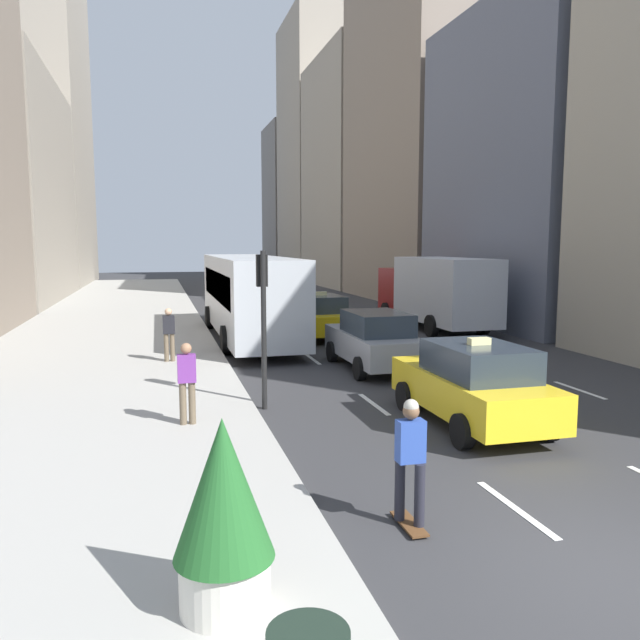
{
  "coord_description": "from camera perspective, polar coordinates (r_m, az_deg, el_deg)",
  "views": [
    {
      "loc": [
        -5.04,
        -5.5,
        3.75
      ],
      "look_at": [
        -0.03,
        13.65,
        1.32
      ],
      "focal_mm": 35.0,
      "sensor_mm": 36.0,
      "label": 1
    }
  ],
  "objects": [
    {
      "name": "pedestrian_mid_block",
      "position": [
        12.74,
        -12.07,
        -5.32
      ],
      "size": [
        0.36,
        0.22,
        1.65
      ],
      "color": "brown",
      "rests_on": "sidewalk_left"
    },
    {
      "name": "traffic_light_pole",
      "position": [
        14.09,
        -5.25,
        1.5
      ],
      "size": [
        0.24,
        0.42,
        3.6
      ],
      "color": "black",
      "rests_on": "ground"
    },
    {
      "name": "sedan_black_near",
      "position": [
        18.71,
        5.0,
        -1.83
      ],
      "size": [
        2.02,
        4.54,
        1.75
      ],
      "color": "#9EA0A5",
      "rests_on": "ground"
    },
    {
      "name": "planter_with_shrub",
      "position": [
        6.41,
        -8.81,
        -16.98
      ],
      "size": [
        1.0,
        1.0,
        1.95
      ],
      "color": "silver",
      "rests_on": "sidewalk_left"
    },
    {
      "name": "city_bus",
      "position": [
        24.58,
        -6.62,
        2.36
      ],
      "size": [
        2.8,
        11.61,
        3.25
      ],
      "color": "#B7BCC1",
      "rests_on": "ground"
    },
    {
      "name": "skateboarder",
      "position": [
        8.46,
        8.25,
        -12.31
      ],
      "size": [
        0.36,
        0.8,
        1.75
      ],
      "color": "brown",
      "rests_on": "ground"
    },
    {
      "name": "sidewalk_left",
      "position": [
        32.76,
        -18.01,
        0.21
      ],
      "size": [
        8.0,
        66.0,
        0.15
      ],
      "primitive_type": "cube",
      "color": "#ADAAA3",
      "rests_on": "ground"
    },
    {
      "name": "ground_plane",
      "position": [
        8.35,
        26.45,
        -20.46
      ],
      "size": [
        160.0,
        160.0,
        0.0
      ],
      "primitive_type": "plane",
      "color": "#333335"
    },
    {
      "name": "box_truck",
      "position": [
        27.89,
        10.5,
        2.68
      ],
      "size": [
        2.58,
        8.4,
        3.15
      ],
      "color": "maroon",
      "rests_on": "ground"
    },
    {
      "name": "taxi_second",
      "position": [
        36.98,
        -4.92,
        2.52
      ],
      "size": [
        2.02,
        4.4,
        1.87
      ],
      "color": "yellow",
      "rests_on": "ground"
    },
    {
      "name": "taxi_third",
      "position": [
        13.29,
        13.82,
        -5.69
      ],
      "size": [
        2.02,
        4.4,
        1.87
      ],
      "color": "yellow",
      "rests_on": "ground"
    },
    {
      "name": "taxi_lead",
      "position": [
        24.85,
        -0.03,
        0.36
      ],
      "size": [
        2.02,
        4.4,
        1.87
      ],
      "color": "yellow",
      "rests_on": "ground"
    },
    {
      "name": "lane_markings",
      "position": [
        29.74,
        0.33,
        -0.24
      ],
      "size": [
        5.72,
        56.0,
        0.01
      ],
      "color": "white",
      "rests_on": "ground"
    },
    {
      "name": "pedestrian_far_walking",
      "position": [
        19.65,
        -13.64,
        -1.05
      ],
      "size": [
        0.36,
        0.22,
        1.65
      ],
      "color": "brown",
      "rests_on": "sidewalk_left"
    },
    {
      "name": "building_row_right",
      "position": [
        50.77,
        5.23,
        14.42
      ],
      "size": [
        6.0,
        80.75,
        27.6
      ],
      "color": "#A89E89",
      "rests_on": "ground"
    }
  ]
}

